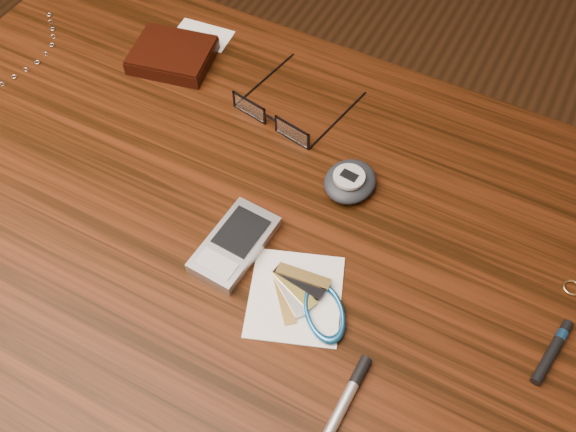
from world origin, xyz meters
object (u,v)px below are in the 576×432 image
object	(u,v)px
desk	(236,272)
notepad_keys	(309,302)
pda_phone	(235,244)
pedometer	(350,181)
silver_pen	(341,410)
eyeglasses	(274,117)
wallet_and_card	(173,55)

from	to	relation	value
desk	notepad_keys	size ratio (longest dim) A/B	6.85
pda_phone	pedometer	distance (m)	0.16
notepad_keys	silver_pen	bearing A→B (deg)	-48.84
eyeglasses	notepad_keys	xyz separation A→B (m)	(0.16, -0.21, -0.01)
desk	silver_pen	size ratio (longest dim) A/B	6.98
eyeglasses	silver_pen	distance (m)	0.39
wallet_and_card	silver_pen	size ratio (longest dim) A/B	1.05
wallet_and_card	pedometer	distance (m)	0.33
eyeglasses	silver_pen	xyz separation A→B (m)	(0.24, -0.30, -0.01)
pda_phone	pedometer	size ratio (longest dim) A/B	1.50
notepad_keys	desk	bearing A→B (deg)	160.59
wallet_and_card	pedometer	bearing A→B (deg)	-15.97
wallet_and_card	pda_phone	world-z (taller)	wallet_and_card
wallet_and_card	silver_pen	bearing A→B (deg)	-39.27
desk	pda_phone	bearing A→B (deg)	-45.71
wallet_and_card	eyeglasses	xyz separation A→B (m)	(0.18, -0.04, 0.00)
wallet_and_card	eyeglasses	world-z (taller)	eyeglasses
desk	pda_phone	xyz separation A→B (m)	(0.02, -0.02, 0.11)
desk	silver_pen	world-z (taller)	silver_pen
wallet_and_card	pda_phone	size ratio (longest dim) A/B	1.33
pedometer	silver_pen	size ratio (longest dim) A/B	0.52
pda_phone	notepad_keys	size ratio (longest dim) A/B	0.77
notepad_keys	pedometer	bearing A→B (deg)	99.73
eyeglasses	pedometer	world-z (taller)	same
silver_pen	eyeglasses	bearing A→B (deg)	128.01
wallet_and_card	pedometer	xyz separation A→B (m)	(0.31, -0.09, 0.00)
pda_phone	notepad_keys	bearing A→B (deg)	-13.11
pda_phone	pedometer	world-z (taller)	pedometer
pedometer	notepad_keys	distance (m)	0.17
notepad_keys	silver_pen	distance (m)	0.12
desk	pedometer	distance (m)	0.19
desk	pedometer	world-z (taller)	pedometer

